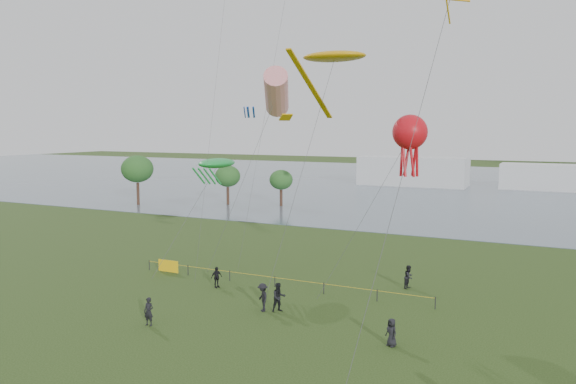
% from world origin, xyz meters
% --- Properties ---
extents(ground_plane, '(400.00, 400.00, 0.00)m').
position_xyz_m(ground_plane, '(0.00, 0.00, 0.00)').
color(ground_plane, '#1F3410').
extents(lake, '(400.00, 120.00, 0.08)m').
position_xyz_m(lake, '(0.00, 100.00, 0.02)').
color(lake, slate).
rests_on(lake, ground_plane).
extents(pavilion_left, '(22.00, 8.00, 6.00)m').
position_xyz_m(pavilion_left, '(-12.00, 95.00, 3.00)').
color(pavilion_left, silver).
rests_on(pavilion_left, ground_plane).
extents(pavilion_right, '(18.00, 7.00, 5.00)m').
position_xyz_m(pavilion_right, '(14.00, 98.00, 2.50)').
color(pavilion_right, silver).
rests_on(pavilion_right, ground_plane).
extents(trees, '(25.09, 12.75, 7.77)m').
position_xyz_m(trees, '(-36.17, 50.06, 5.02)').
color(trees, '#3A241A').
rests_on(trees, ground_plane).
extents(fence, '(24.07, 0.07, 1.05)m').
position_xyz_m(fence, '(-9.77, 15.29, 0.55)').
color(fence, black).
rests_on(fence, ground_plane).
extents(spectator_a, '(1.17, 1.18, 1.92)m').
position_xyz_m(spectator_a, '(-0.83, 10.34, 0.96)').
color(spectator_a, black).
rests_on(spectator_a, ground_plane).
extents(spectator_b, '(1.34, 1.36, 1.87)m').
position_xyz_m(spectator_b, '(-1.82, 9.94, 0.94)').
color(spectator_b, black).
rests_on(spectator_b, ground_plane).
extents(spectator_c, '(0.73, 1.01, 1.60)m').
position_xyz_m(spectator_c, '(-7.59, 13.30, 0.80)').
color(spectator_c, black).
rests_on(spectator_c, ground_plane).
extents(spectator_d, '(0.91, 0.84, 1.57)m').
position_xyz_m(spectator_d, '(7.42, 7.80, 0.78)').
color(spectator_d, black).
rests_on(spectator_d, ground_plane).
extents(spectator_f, '(0.66, 0.46, 1.74)m').
position_xyz_m(spectator_f, '(-6.82, 4.56, 0.87)').
color(spectator_f, black).
rests_on(spectator_f, ground_plane).
extents(spectator_g, '(0.85, 0.99, 1.77)m').
position_xyz_m(spectator_g, '(5.57, 19.39, 0.88)').
color(spectator_g, black).
rests_on(spectator_g, ground_plane).
extents(kite_stingray, '(5.41, 9.97, 17.54)m').
position_xyz_m(kite_stingray, '(0.23, 17.09, 17.07)').
color(kite_stingray, '#3F3F42').
extents(kite_windsock, '(7.35, 5.21, 16.82)m').
position_xyz_m(kite_windsock, '(-5.40, 19.04, 14.85)').
color(kite_windsock, '#3F3F42').
extents(kite_creature, '(3.61, 8.31, 9.42)m').
position_xyz_m(kite_creature, '(-11.28, 19.22, 8.96)').
color(kite_creature, '#3F3F42').
extents(kite_octopus, '(7.25, 2.28, 12.89)m').
position_xyz_m(kite_octopus, '(6.48, 14.83, 11.68)').
color(kite_octopus, '#3F3F42').
extents(kite_delta, '(3.42, 9.00, 19.13)m').
position_xyz_m(kite_delta, '(10.31, 5.36, 17.60)').
color(kite_delta, '#3F3F42').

